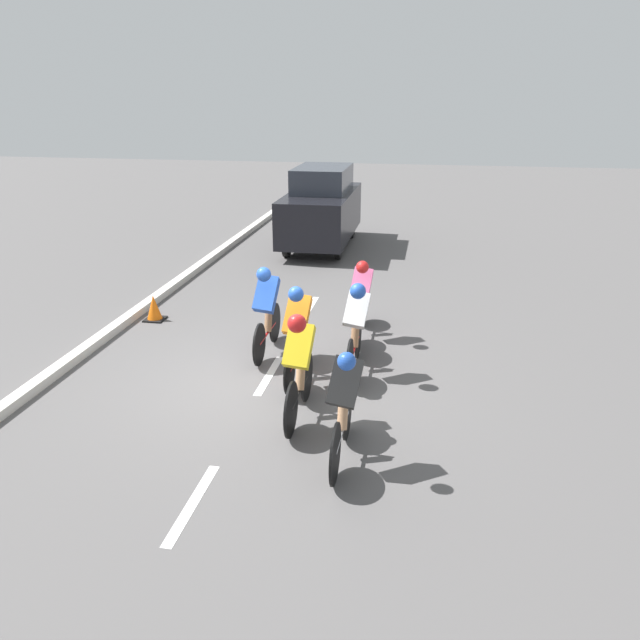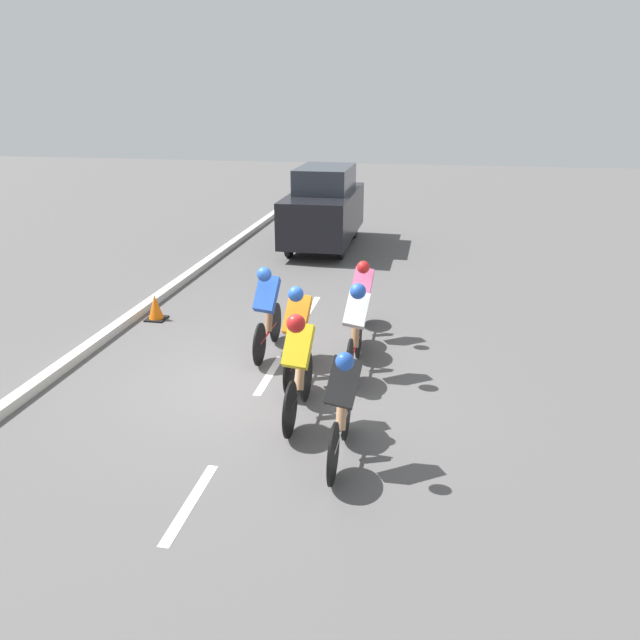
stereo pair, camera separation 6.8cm
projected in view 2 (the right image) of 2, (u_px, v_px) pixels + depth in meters
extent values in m
plane|color=#565454|center=(267.00, 379.00, 9.37)|extent=(60.00, 60.00, 0.00)
cube|color=white|center=(190.00, 503.00, 6.55)|extent=(0.12, 1.40, 0.01)
cube|color=white|center=(269.00, 375.00, 9.50)|extent=(0.12, 1.40, 0.01)
cube|color=white|center=(311.00, 308.00, 12.46)|extent=(0.12, 1.40, 0.01)
cube|color=beige|center=(77.00, 355.00, 10.04)|extent=(0.20, 28.80, 0.14)
cylinder|color=black|center=(304.00, 345.00, 9.78)|extent=(0.03, 0.66, 0.66)
cylinder|color=black|center=(289.00, 371.00, 8.84)|extent=(0.03, 0.66, 0.66)
cylinder|color=red|center=(297.00, 357.00, 9.31)|extent=(0.04, 1.02, 0.04)
cylinder|color=red|center=(300.00, 340.00, 9.41)|extent=(0.04, 0.04, 0.42)
cylinder|color=#1999D8|center=(298.00, 350.00, 9.33)|extent=(0.07, 0.07, 0.16)
cylinder|color=#9E704C|center=(298.00, 344.00, 9.32)|extent=(0.12, 0.23, 0.36)
cube|color=orange|center=(297.00, 315.00, 8.97)|extent=(0.39, 0.50, 0.63)
sphere|color=blue|center=(296.00, 294.00, 8.63)|extent=(0.22, 0.22, 0.22)
cylinder|color=black|center=(359.00, 337.00, 10.03)|extent=(0.03, 0.71, 0.71)
cylinder|color=black|center=(349.00, 363.00, 9.07)|extent=(0.03, 0.71, 0.71)
cylinder|color=red|center=(354.00, 349.00, 9.55)|extent=(0.04, 1.04, 0.04)
cylinder|color=red|center=(356.00, 332.00, 9.65)|extent=(0.04, 0.04, 0.42)
cylinder|color=white|center=(355.00, 342.00, 9.56)|extent=(0.07, 0.07, 0.16)
cylinder|color=#9E704C|center=(355.00, 336.00, 9.56)|extent=(0.12, 0.23, 0.36)
cube|color=white|center=(357.00, 310.00, 9.22)|extent=(0.40, 0.46, 0.58)
sphere|color=blue|center=(358.00, 291.00, 8.89)|extent=(0.23, 0.23, 0.23)
cylinder|color=black|center=(306.00, 376.00, 8.65)|extent=(0.03, 0.72, 0.72)
cylinder|color=black|center=(290.00, 410.00, 7.72)|extent=(0.03, 0.72, 0.72)
cylinder|color=black|center=(299.00, 392.00, 8.19)|extent=(0.04, 1.00, 0.04)
cylinder|color=black|center=(301.00, 372.00, 8.27)|extent=(0.04, 0.04, 0.42)
cylinder|color=white|center=(299.00, 383.00, 8.20)|extent=(0.07, 0.07, 0.16)
cylinder|color=tan|center=(300.00, 377.00, 8.19)|extent=(0.12, 0.23, 0.36)
cube|color=yellow|center=(298.00, 346.00, 7.85)|extent=(0.37, 0.48, 0.60)
sphere|color=red|center=(296.00, 323.00, 7.51)|extent=(0.23, 0.23, 0.23)
cylinder|color=black|center=(346.00, 412.00, 7.69)|extent=(0.03, 0.70, 0.70)
cylinder|color=black|center=(333.00, 454.00, 6.79)|extent=(0.03, 0.70, 0.70)
cylinder|color=#B7B7BC|center=(340.00, 432.00, 7.24)|extent=(0.04, 0.97, 0.04)
cylinder|color=#B7B7BC|center=(343.00, 409.00, 7.32)|extent=(0.04, 0.04, 0.42)
cylinder|color=green|center=(341.00, 422.00, 7.25)|extent=(0.07, 0.07, 0.16)
cylinder|color=tan|center=(341.00, 415.00, 7.24)|extent=(0.12, 0.23, 0.36)
cube|color=black|center=(343.00, 382.00, 6.90)|extent=(0.41, 0.47, 0.60)
sphere|color=blue|center=(345.00, 361.00, 6.57)|extent=(0.20, 0.20, 0.20)
cylinder|color=black|center=(364.00, 308.00, 11.46)|extent=(0.03, 0.65, 0.65)
cylinder|color=black|center=(357.00, 328.00, 10.50)|extent=(0.03, 0.65, 0.65)
cylinder|color=#B7B7BC|center=(361.00, 317.00, 10.98)|extent=(0.04, 1.04, 0.04)
cylinder|color=#B7B7BC|center=(362.00, 303.00, 11.08)|extent=(0.04, 0.04, 0.42)
cylinder|color=yellow|center=(361.00, 311.00, 10.99)|extent=(0.07, 0.07, 0.16)
cylinder|color=beige|center=(361.00, 306.00, 10.99)|extent=(0.12, 0.23, 0.36)
cube|color=pink|center=(363.00, 283.00, 10.66)|extent=(0.38, 0.45, 0.55)
sphere|color=red|center=(363.00, 267.00, 10.33)|extent=(0.21, 0.21, 0.21)
cylinder|color=black|center=(276.00, 322.00, 10.69)|extent=(0.03, 0.68, 0.68)
cylinder|color=black|center=(260.00, 344.00, 9.76)|extent=(0.03, 0.68, 0.68)
cylinder|color=red|center=(268.00, 333.00, 10.23)|extent=(0.04, 1.01, 0.04)
cylinder|color=red|center=(270.00, 317.00, 10.32)|extent=(0.04, 0.04, 0.42)
cylinder|color=white|center=(269.00, 326.00, 10.24)|extent=(0.07, 0.07, 0.16)
cylinder|color=#9E704C|center=(269.00, 321.00, 10.23)|extent=(0.12, 0.23, 0.36)
cube|color=blue|center=(267.00, 294.00, 9.89)|extent=(0.38, 0.49, 0.62)
sphere|color=blue|center=(264.00, 274.00, 9.54)|extent=(0.23, 0.23, 0.23)
cylinder|color=black|center=(341.00, 247.00, 15.96)|extent=(0.14, 0.64, 0.64)
cylinder|color=black|center=(289.00, 245.00, 16.20)|extent=(0.14, 0.64, 0.64)
cylinder|color=black|center=(354.00, 227.00, 18.33)|extent=(0.14, 0.64, 0.64)
cylinder|color=black|center=(309.00, 225.00, 18.57)|extent=(0.14, 0.64, 0.64)
cube|color=black|center=(324.00, 214.00, 17.06)|extent=(1.70, 4.14, 1.19)
cube|color=#2D333D|center=(325.00, 179.00, 16.93)|extent=(1.39, 2.28, 0.65)
cube|color=black|center=(157.00, 319.00, 11.82)|extent=(0.36, 0.36, 0.03)
cone|color=orange|center=(155.00, 306.00, 11.74)|extent=(0.28, 0.28, 0.46)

